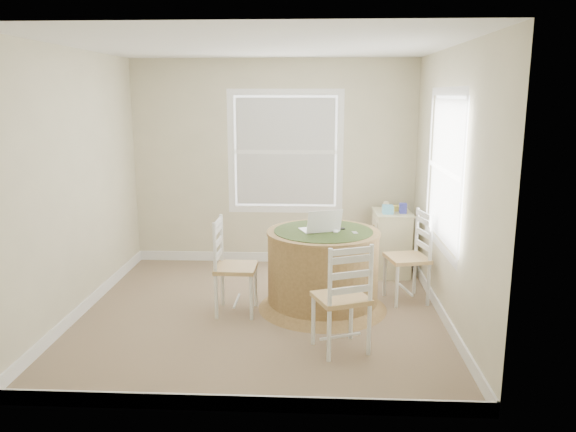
{
  "coord_description": "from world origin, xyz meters",
  "views": [
    {
      "loc": [
        0.53,
        -5.31,
        2.16
      ],
      "look_at": [
        0.25,
        0.45,
        0.91
      ],
      "focal_mm": 35.0,
      "sensor_mm": 36.0,
      "label": 1
    }
  ],
  "objects_px": {
    "chair_near": "(341,297)",
    "laptop": "(320,228)",
    "chair_left": "(236,267)",
    "round_table": "(323,266)",
    "chair_right": "(407,258)",
    "corner_chest": "(391,243)"
  },
  "relations": [
    {
      "from": "chair_left",
      "to": "laptop",
      "type": "height_order",
      "value": "laptop"
    },
    {
      "from": "round_table",
      "to": "laptop",
      "type": "xyz_separation_m",
      "value": [
        -0.03,
        -0.01,
        0.41
      ]
    },
    {
      "from": "round_table",
      "to": "chair_near",
      "type": "xyz_separation_m",
      "value": [
        0.14,
        -0.97,
        0.03
      ]
    },
    {
      "from": "corner_chest",
      "to": "chair_near",
      "type": "bearing_deg",
      "value": -109.8
    },
    {
      "from": "chair_left",
      "to": "corner_chest",
      "type": "relative_size",
      "value": 1.22
    },
    {
      "from": "chair_left",
      "to": "chair_right",
      "type": "height_order",
      "value": "same"
    },
    {
      "from": "laptop",
      "to": "chair_left",
      "type": "bearing_deg",
      "value": -10.29
    },
    {
      "from": "chair_left",
      "to": "chair_near",
      "type": "relative_size",
      "value": 1.0
    },
    {
      "from": "chair_near",
      "to": "chair_right",
      "type": "distance_m",
      "value": 1.43
    },
    {
      "from": "chair_left",
      "to": "chair_right",
      "type": "xyz_separation_m",
      "value": [
        1.76,
        0.42,
        0.0
      ]
    },
    {
      "from": "chair_near",
      "to": "chair_right",
      "type": "relative_size",
      "value": 1.0
    },
    {
      "from": "chair_near",
      "to": "laptop",
      "type": "bearing_deg",
      "value": -101.85
    },
    {
      "from": "chair_right",
      "to": "chair_near",
      "type": "bearing_deg",
      "value": -44.29
    },
    {
      "from": "chair_right",
      "to": "corner_chest",
      "type": "distance_m",
      "value": 0.93
    },
    {
      "from": "chair_left",
      "to": "laptop",
      "type": "xyz_separation_m",
      "value": [
        0.84,
        0.16,
        0.38
      ]
    },
    {
      "from": "round_table",
      "to": "laptop",
      "type": "relative_size",
      "value": 2.97
    },
    {
      "from": "chair_near",
      "to": "laptop",
      "type": "distance_m",
      "value": 1.04
    },
    {
      "from": "round_table",
      "to": "chair_right",
      "type": "bearing_deg",
      "value": 5.56
    },
    {
      "from": "chair_near",
      "to": "laptop",
      "type": "relative_size",
      "value": 2.14
    },
    {
      "from": "chair_left",
      "to": "round_table",
      "type": "bearing_deg",
      "value": -78.53
    },
    {
      "from": "chair_right",
      "to": "chair_left",
      "type": "bearing_deg",
      "value": -89.37
    },
    {
      "from": "chair_left",
      "to": "chair_near",
      "type": "bearing_deg",
      "value": -127.74
    }
  ]
}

